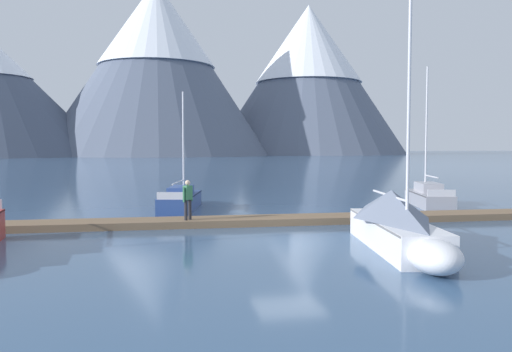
# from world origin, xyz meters

# --- Properties ---
(ground_plane) EXTENTS (700.00, 700.00, 0.00)m
(ground_plane) POSITION_xyz_m (0.00, 0.00, 0.00)
(ground_plane) COLOR #38567A
(mountain_central_massif) EXTENTS (87.18, 87.18, 67.08)m
(mountain_central_massif) POSITION_xyz_m (-3.02, 185.15, 35.49)
(mountain_central_massif) COLOR slate
(mountain_central_massif) RESTS_ON ground
(mountain_shoulder_ridge) EXTENTS (87.14, 87.14, 66.71)m
(mountain_shoulder_ridge) POSITION_xyz_m (64.24, 204.42, 35.50)
(mountain_shoulder_ridge) COLOR slate
(mountain_shoulder_ridge) RESTS_ON ground
(dock) EXTENTS (27.62, 2.66, 0.30)m
(dock) POSITION_xyz_m (0.00, 4.00, 0.14)
(dock) COLOR brown
(dock) RESTS_ON ground
(sailboat_second_berth) EXTENTS (2.82, 6.67, 6.46)m
(sailboat_second_berth) POSITION_xyz_m (-3.29, 10.25, 0.52)
(sailboat_second_berth) COLOR navy
(sailboat_second_berth) RESTS_ON ground
(sailboat_mid_dock_port) EXTENTS (2.80, 7.70, 9.02)m
(sailboat_mid_dock_port) POSITION_xyz_m (3.03, -2.42, 0.91)
(sailboat_mid_dock_port) COLOR white
(sailboat_mid_dock_port) RESTS_ON ground
(sailboat_mid_dock_starboard) EXTENTS (3.02, 6.16, 8.05)m
(sailboat_mid_dock_starboard) POSITION_xyz_m (10.78, 9.11, 0.54)
(sailboat_mid_dock_starboard) COLOR #93939E
(sailboat_mid_dock_starboard) RESTS_ON ground
(person_on_dock) EXTENTS (0.44, 0.45, 1.69)m
(person_on_dock) POSITION_xyz_m (-3.40, 3.78, 1.26)
(person_on_dock) COLOR #232328
(person_on_dock) RESTS_ON dock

